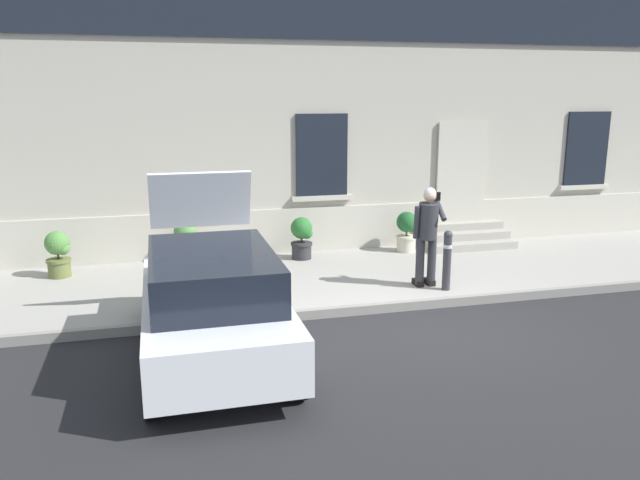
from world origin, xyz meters
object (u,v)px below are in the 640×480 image
Objects in this scene: person_on_phone at (427,230)px; planter_cream at (407,230)px; hatchback_car_white at (212,301)px; planter_olive at (58,253)px; planter_terracotta at (186,241)px; bollard_near_person at (447,258)px; planter_charcoal at (302,237)px.

person_on_phone reaches higher than planter_cream.
hatchback_car_white is 4.74× the size of planter_olive.
hatchback_car_white is at bearing -88.08° from planter_terracotta.
bollard_near_person is (4.09, 1.55, -0.09)m from hatchback_car_white.
planter_terracotta is at bearing 145.69° from bollard_near_person.
bollard_near_person is at bearing -20.87° from planter_olive.
person_on_phone is (3.83, 1.83, 0.35)m from hatchback_car_white.
planter_cream is at bearing 43.61° from hatchback_car_white.
planter_olive is at bearing -178.31° from planter_cream.
planter_cream is (4.62, -0.19, 0.00)m from planter_terracotta.
person_on_phone is at bearing -33.37° from planter_terracotta.
planter_terracotta and planter_cream have the same top height.
hatchback_car_white reaches higher than planter_olive.
planter_terracotta is at bearing 91.92° from hatchback_car_white.
bollard_near_person is at bearing -97.87° from planter_cream.
person_on_phone is 4.80m from planter_terracotta.
planter_olive is (-6.55, 2.50, -0.11)m from bollard_near_person.
hatchback_car_white is at bearing -136.39° from planter_cream.
planter_olive is at bearing 159.13° from bollard_near_person.
planter_olive is (-6.29, 2.23, -0.55)m from person_on_phone.
bollard_near_person is 1.22× the size of planter_olive.
hatchback_car_white is 4.26m from person_on_phone.
bollard_near_person is 1.22× the size of planter_terracotta.
planter_terracotta is (-0.15, 4.45, -0.19)m from hatchback_car_white.
bollard_near_person is at bearing -53.98° from planter_charcoal.
bollard_near_person is at bearing -34.31° from planter_terracotta.
person_on_phone is 2.04× the size of planter_cream.
planter_cream is (2.31, 0.04, 0.00)m from planter_charcoal.
planter_cream is at bearing -2.41° from planter_terracotta.
bollard_near_person is 1.22× the size of planter_cream.
planter_olive is at bearing -170.22° from planter_terracotta.
bollard_near_person reaches higher than planter_olive.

